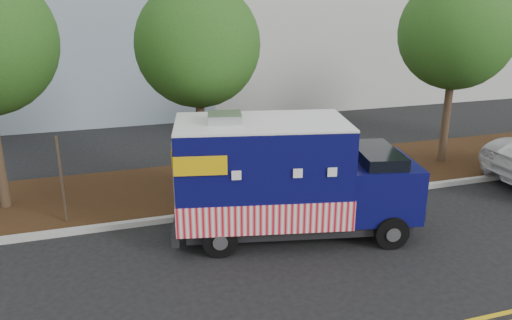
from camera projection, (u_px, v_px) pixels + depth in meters
name	position (u px, v px, depth m)	size (l,w,h in m)	color
ground	(248.00, 236.00, 12.22)	(120.00, 120.00, 0.00)	black
curb	(233.00, 211.00, 13.47)	(120.00, 0.18, 0.15)	#9E9E99
mulch_strip	(216.00, 184.00, 15.37)	(120.00, 4.00, 0.15)	black
tree_b	(198.00, 45.00, 13.88)	(3.50, 3.50, 6.06)	#38281C
tree_c	(457.00, 32.00, 16.00)	(3.69, 3.69, 6.34)	#38281C
sign_post	(62.00, 183.00, 12.34)	(0.06, 0.06, 2.40)	#473828
food_truck	(283.00, 181.00, 11.91)	(6.13, 3.27, 3.07)	black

